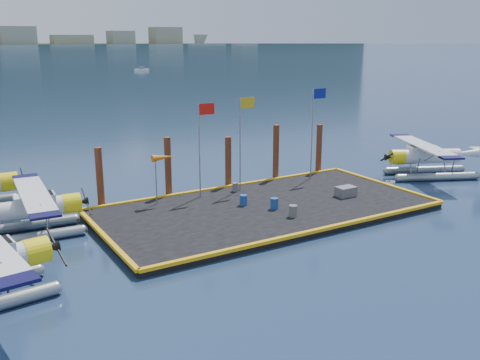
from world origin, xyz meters
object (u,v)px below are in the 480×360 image
at_px(drum_3, 274,204).
at_px(piling_2, 228,164).
at_px(drum_5, 235,187).
at_px(piling_4, 319,150).
at_px(seaplane_d, 427,158).
at_px(windsock, 162,158).
at_px(piling_0, 100,180).
at_px(flagpole_red, 202,136).
at_px(flagpole_blue, 315,120).
at_px(crate, 346,191).
at_px(piling_3, 276,154).
at_px(drum_0, 243,200).
at_px(drum_1, 293,211).
at_px(flagpole_yellow, 243,130).
at_px(piling_1, 168,169).
at_px(seaplane_b, 28,212).

distance_m(drum_3, piling_2, 6.27).
relative_size(drum_5, piling_4, 0.14).
relative_size(seaplane_d, windsock, 2.96).
bearing_deg(piling_0, seaplane_d, -10.90).
distance_m(flagpole_red, flagpole_blue, 8.99).
xyz_separation_m(crate, piling_4, (2.82, 6.31, 1.28)).
xyz_separation_m(drum_5, piling_2, (0.40, 1.65, 1.21)).
height_order(windsock, piling_3, piling_3).
distance_m(drum_0, drum_3, 1.99).
xyz_separation_m(seaplane_d, piling_3, (-10.81, 4.59, 0.68)).
distance_m(drum_1, windsock, 8.60).
bearing_deg(piling_3, flagpole_yellow, -157.15).
bearing_deg(piling_2, piling_1, 180.00).
bearing_deg(piling_0, drum_0, -31.52).
bearing_deg(drum_5, crate, -39.90).
bearing_deg(drum_1, piling_3, 61.89).
bearing_deg(windsock, piling_4, 6.75).
relative_size(drum_1, crate, 0.54).
height_order(seaplane_d, flagpole_blue, flagpole_blue).
distance_m(drum_3, flagpole_blue, 8.88).
bearing_deg(piling_3, piling_2, 180.00).
xyz_separation_m(flagpole_yellow, piling_4, (7.80, 1.60, -2.51)).
distance_m(drum_5, piling_1, 4.64).
height_order(crate, flagpole_yellow, flagpole_yellow).
height_order(drum_5, piling_4, piling_4).
distance_m(drum_0, drum_5, 3.14).
xyz_separation_m(flagpole_red, piling_4, (10.79, 1.60, -2.40)).
distance_m(windsock, piling_0, 4.02).
xyz_separation_m(drum_1, piling_1, (-4.28, 7.90, 1.36)).
bearing_deg(flagpole_blue, drum_5, -179.59).
bearing_deg(seaplane_b, piling_3, 101.10).
relative_size(piling_3, piling_4, 1.07).
bearing_deg(piling_3, seaplane_d, -22.98).
bearing_deg(piling_0, seaplane_b, -152.81).
xyz_separation_m(flagpole_yellow, windsock, (-5.73, 0.00, -1.28)).
xyz_separation_m(piling_2, piling_4, (8.00, 0.00, 0.10)).
xyz_separation_m(seaplane_b, flagpole_blue, (19.80, 0.77, 3.29)).
xyz_separation_m(drum_0, piling_4, (9.54, 4.58, 1.28)).
relative_size(drum_3, flagpole_blue, 0.10).
bearing_deg(seaplane_b, drum_0, 83.07).
bearing_deg(drum_1, drum_0, 111.68).
xyz_separation_m(drum_5, crate, (5.58, -4.67, 0.03)).
bearing_deg(flagpole_red, drum_5, -1.14).
relative_size(flagpole_yellow, flagpole_blue, 0.95).
bearing_deg(piling_4, drum_3, -143.52).
bearing_deg(piling_0, windsock, -24.73).
relative_size(piling_1, piling_3, 0.98).
bearing_deg(piling_4, drum_1, -136.14).
bearing_deg(drum_1, piling_2, 88.42).
distance_m(seaplane_d, drum_5, 15.51).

